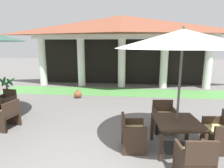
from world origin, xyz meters
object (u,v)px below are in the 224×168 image
at_px(patio_chair_near_foreground_east, 220,132).
at_px(patio_chair_mid_left_east, 6,115).
at_px(patio_chair_near_foreground_north, 164,117).
at_px(patio_chair_near_foreground_west, 132,133).
at_px(patio_umbrella_near_foreground, 183,40).
at_px(patio_chair_mid_left_north, 6,103).
at_px(potted_palm_left_edge, 8,97).
at_px(terracotta_urn, 78,94).
at_px(patio_chair_near_foreground_south, 195,159).
at_px(patio_table_near_foreground, 177,124).

xyz_separation_m(patio_chair_near_foreground_east, patio_chair_mid_left_east, (-5.63, 0.55, -0.03)).
distance_m(patio_chair_near_foreground_north, patio_chair_near_foreground_west, 1.42).
distance_m(patio_umbrella_near_foreground, patio_chair_mid_left_north, 6.07).
bearing_deg(potted_palm_left_edge, patio_chair_near_foreground_north, -16.52).
distance_m(patio_chair_mid_left_east, terracotta_urn, 3.55).
relative_size(patio_chair_mid_left_east, terracotta_urn, 2.04).
xyz_separation_m(patio_chair_near_foreground_north, patio_chair_mid_left_north, (-5.30, 0.77, -0.01)).
relative_size(patio_chair_near_foreground_south, patio_chair_mid_left_north, 1.03).
xyz_separation_m(patio_chair_near_foreground_south, patio_chair_near_foreground_west, (-1.10, 0.90, 0.00)).
distance_m(patio_chair_near_foreground_north, terracotta_urn, 4.52).
bearing_deg(terracotta_urn, patio_chair_mid_left_east, -109.07).
relative_size(patio_table_near_foreground, patio_chair_near_foreground_north, 1.29).
distance_m(patio_umbrella_near_foreground, patio_chair_near_foreground_north, 2.33).
relative_size(patio_table_near_foreground, patio_chair_near_foreground_east, 1.19).
xyz_separation_m(patio_chair_near_foreground_east, potted_palm_left_edge, (-6.99, 2.64, -0.12)).
bearing_deg(patio_chair_near_foreground_east, patio_chair_near_foreground_north, 45.05).
bearing_deg(patio_chair_mid_left_east, potted_palm_left_edge, 43.29).
relative_size(patio_table_near_foreground, patio_chair_mid_left_east, 1.29).
distance_m(patio_chair_near_foreground_south, patio_chair_near_foreground_west, 1.42).
xyz_separation_m(patio_chair_near_foreground_north, patio_chair_mid_left_east, (-4.52, -0.35, -0.00)).
height_order(patio_chair_near_foreground_west, terracotta_urn, patio_chair_near_foreground_west).
xyz_separation_m(patio_chair_near_foreground_north, terracotta_urn, (-3.36, 3.00, -0.23)).
xyz_separation_m(potted_palm_left_edge, terracotta_urn, (2.52, 1.26, -0.14)).
xyz_separation_m(patio_chair_near_foreground_north, patio_chair_near_foreground_west, (-0.89, -1.11, 0.00)).
height_order(patio_chair_near_foreground_south, patio_chair_near_foreground_west, patio_chair_near_foreground_south).
relative_size(patio_chair_mid_left_north, terracotta_urn, 2.07).
bearing_deg(patio_table_near_foreground, patio_chair_near_foreground_east, 5.92).
relative_size(patio_table_near_foreground, patio_chair_mid_left_north, 1.28).
distance_m(patio_umbrella_near_foreground, patio_chair_near_foreground_east, 2.30).
relative_size(patio_chair_near_foreground_east, patio_chair_near_foreground_west, 1.09).
xyz_separation_m(patio_umbrella_near_foreground, patio_chair_mid_left_east, (-4.62, 0.66, -2.10)).
bearing_deg(patio_chair_mid_left_north, patio_chair_near_foreground_south, 163.41).
bearing_deg(patio_table_near_foreground, patio_chair_near_foreground_south, -84.08).
xyz_separation_m(patio_chair_near_foreground_west, patio_chair_mid_left_north, (-4.41, 1.88, -0.01)).
bearing_deg(patio_chair_near_foreground_south, terracotta_urn, 119.54).
xyz_separation_m(patio_chair_near_foreground_east, patio_chair_near_foreground_west, (-2.00, -0.21, -0.03)).
xyz_separation_m(patio_chair_mid_left_east, potted_palm_left_edge, (-1.36, 2.09, -0.09)).
xyz_separation_m(patio_chair_near_foreground_west, potted_palm_left_edge, (-4.99, 2.85, -0.09)).
bearing_deg(potted_palm_left_edge, patio_chair_near_foreground_west, -29.75).
bearing_deg(terracotta_urn, patio_umbrella_near_foreground, -49.15).
xyz_separation_m(patio_table_near_foreground, patio_chair_near_foreground_north, (-0.10, 1.00, -0.23)).
distance_m(patio_umbrella_near_foreground, potted_palm_left_edge, 6.94).
distance_m(patio_chair_near_foreground_south, potted_palm_left_edge, 7.16).
distance_m(patio_chair_near_foreground_west, patio_chair_mid_left_east, 3.70).
height_order(patio_umbrella_near_foreground, patio_chair_mid_left_north, patio_umbrella_near_foreground).
height_order(patio_chair_mid_left_east, terracotta_urn, patio_chair_mid_left_east).
distance_m(patio_chair_near_foreground_north, patio_chair_mid_left_east, 4.53).
xyz_separation_m(patio_umbrella_near_foreground, patio_chair_near_foreground_east, (1.00, 0.10, -2.06)).
bearing_deg(potted_palm_left_edge, patio_table_near_foreground, -24.65).
distance_m(patio_table_near_foreground, patio_umbrella_near_foreground, 1.87).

